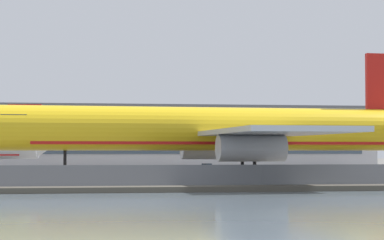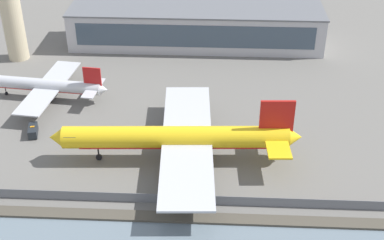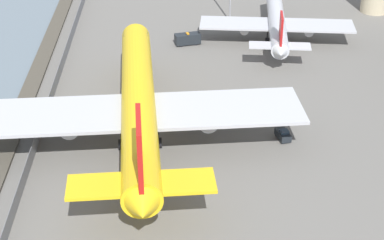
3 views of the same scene
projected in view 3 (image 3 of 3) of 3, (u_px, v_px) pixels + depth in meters
ground_plane at (143, 140)px, 98.99m from camera, size 500.00×500.00×0.00m
shoreline_seawall at (9, 141)px, 98.20m from camera, size 320.00×3.00×0.50m
perimeter_fence at (38, 136)px, 97.89m from camera, size 280.00×0.10×2.32m
cargo_jet_yellow at (138, 104)px, 96.42m from camera, size 57.41×49.60×15.79m
passenger_jet_silver at (277, 21)px, 132.20m from camera, size 36.95×32.01×10.60m
baggage_tug at (283, 135)px, 98.85m from camera, size 3.47×2.27×1.80m
ops_van at (188, 38)px, 131.38m from camera, size 3.24×5.54×2.48m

